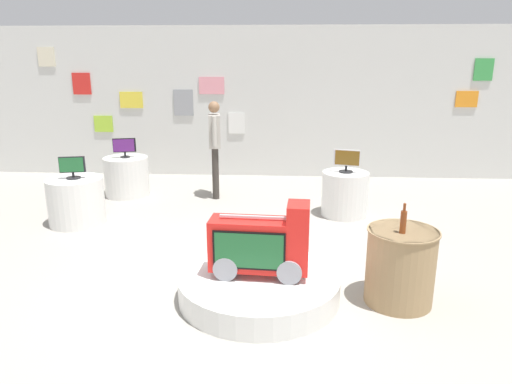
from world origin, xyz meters
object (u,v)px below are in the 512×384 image
(novelty_firetruck_tv, at_px, (261,247))
(bottle_on_side_table, at_px, (403,221))
(side_table_round, at_px, (400,266))
(shopper_browsing_near_truck, at_px, (215,142))
(tv_on_left_rear, at_px, (347,160))
(tv_on_center_rear, at_px, (72,167))
(main_display_pedestal, at_px, (259,286))
(display_pedestal_left_rear, at_px, (345,194))
(display_pedestal_center_rear, at_px, (76,201))
(display_pedestal_right_rear, at_px, (127,176))
(tv_on_right_rear, at_px, (124,147))

(novelty_firetruck_tv, relative_size, bottle_on_side_table, 3.39)
(side_table_round, relative_size, shopper_browsing_near_truck, 0.46)
(tv_on_left_rear, xyz_separation_m, bottle_on_side_table, (0.19, -2.90, 0.01))
(tv_on_left_rear, distance_m, tv_on_center_rear, 4.20)
(main_display_pedestal, distance_m, display_pedestal_left_rear, 3.08)
(display_pedestal_center_rear, height_order, bottle_on_side_table, bottle_on_side_table)
(display_pedestal_center_rear, relative_size, side_table_round, 1.05)
(bottle_on_side_table, bearing_deg, display_pedestal_left_rear, 93.70)
(main_display_pedestal, xyz_separation_m, tv_on_left_rear, (1.24, 2.81, 0.78))
(display_pedestal_center_rear, relative_size, shopper_browsing_near_truck, 0.48)
(display_pedestal_right_rear, relative_size, shopper_browsing_near_truck, 0.46)
(display_pedestal_right_rear, bearing_deg, display_pedestal_center_rear, -99.90)
(display_pedestal_right_rear, distance_m, side_table_round, 5.56)
(display_pedestal_right_rear, distance_m, shopper_browsing_near_truck, 1.78)
(main_display_pedestal, relative_size, tv_on_left_rear, 4.18)
(bottle_on_side_table, height_order, shopper_browsing_near_truck, shopper_browsing_near_truck)
(novelty_firetruck_tv, xyz_separation_m, display_pedestal_left_rear, (1.22, 2.82, -0.23))
(tv_on_left_rear, xyz_separation_m, side_table_round, (0.22, -2.82, -0.51))
(display_pedestal_left_rear, xyz_separation_m, tv_on_center_rear, (-4.15, -0.64, 0.54))
(novelty_firetruck_tv, xyz_separation_m, shopper_browsing_near_truck, (-1.00, 3.73, 0.44))
(novelty_firetruck_tv, bearing_deg, shopper_browsing_near_truck, 105.03)
(tv_on_right_rear, bearing_deg, tv_on_left_rear, -13.48)
(shopper_browsing_near_truck, bearing_deg, display_pedestal_left_rear, -22.25)
(display_pedestal_center_rear, bearing_deg, novelty_firetruck_tv, -36.66)
(display_pedestal_center_rear, relative_size, tv_on_center_rear, 2.24)
(display_pedestal_left_rear, bearing_deg, bottle_on_side_table, -86.30)
(novelty_firetruck_tv, height_order, display_pedestal_left_rear, novelty_firetruck_tv)
(main_display_pedestal, height_order, tv_on_left_rear, tv_on_left_rear)
(main_display_pedestal, distance_m, display_pedestal_right_rear, 4.59)
(novelty_firetruck_tv, bearing_deg, display_pedestal_left_rear, 66.66)
(tv_on_center_rear, bearing_deg, tv_on_left_rear, 8.78)
(tv_on_left_rear, relative_size, display_pedestal_right_rear, 0.51)
(tv_on_left_rear, relative_size, tv_on_right_rear, 1.01)
(tv_on_left_rear, bearing_deg, tv_on_center_rear, -171.22)
(novelty_firetruck_tv, height_order, tv_on_right_rear, tv_on_right_rear)
(novelty_firetruck_tv, xyz_separation_m, bottle_on_side_table, (1.41, -0.08, 0.34))
(display_pedestal_left_rear, bearing_deg, tv_on_left_rear, -75.17)
(tv_on_left_rear, height_order, display_pedestal_center_rear, tv_on_left_rear)
(display_pedestal_left_rear, distance_m, tv_on_left_rear, 0.55)
(display_pedestal_center_rear, xyz_separation_m, tv_on_center_rear, (-0.00, -0.00, 0.54))
(novelty_firetruck_tv, xyz_separation_m, display_pedestal_center_rear, (-2.93, 2.18, -0.23))
(display_pedestal_left_rear, bearing_deg, display_pedestal_center_rear, -171.22)
(side_table_round, bearing_deg, tv_on_right_rear, 137.56)
(tv_on_right_rear, bearing_deg, tv_on_center_rear, -99.89)
(novelty_firetruck_tv, xyz_separation_m, tv_on_right_rear, (-2.66, 3.75, 0.33))
(tv_on_left_rear, bearing_deg, display_pedestal_center_rear, -171.27)
(main_display_pedestal, bearing_deg, display_pedestal_left_rear, 66.29)
(tv_on_center_rear, height_order, tv_on_right_rear, tv_on_right_rear)
(tv_on_right_rear, height_order, side_table_round, tv_on_right_rear)
(display_pedestal_center_rear, xyz_separation_m, shopper_browsing_near_truck, (1.93, 1.55, 0.67))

